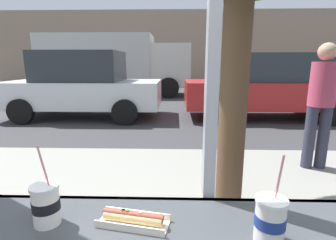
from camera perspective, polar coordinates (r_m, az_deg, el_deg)
name	(u,v)px	position (r m, az deg, el deg)	size (l,w,h in m)	color
ground_plane	(179,106)	(9.09, 2.57, 3.13)	(60.00, 60.00, 0.00)	#38383A
sidewalk_strip	(188,196)	(2.95, 4.53, -16.61)	(16.00, 2.80, 0.11)	gray
building_facade_far	(178,48)	(20.04, 2.15, 15.87)	(28.00, 1.20, 5.29)	gray
soda_cup_left	(270,220)	(0.94, 21.95, -20.05)	(0.10, 0.10, 0.31)	silver
soda_cup_right	(46,204)	(1.06, -25.72, -16.64)	(0.10, 0.10, 0.31)	white
hotdog_tray_far	(133,219)	(0.99, -7.85, -21.09)	(0.27, 0.14, 0.05)	beige
parked_car_white	(83,85)	(7.51, -18.47, 7.47)	(4.21, 2.04, 1.82)	silver
parked_car_red	(269,86)	(7.51, 21.78, 7.03)	(4.44, 1.88, 1.75)	red
box_truck	(115,62)	(12.51, -11.87, 12.54)	(6.84, 2.44, 2.77)	beige
pedestrian	(321,99)	(3.81, 31.21, 4.08)	(0.32, 0.32, 1.63)	#323346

